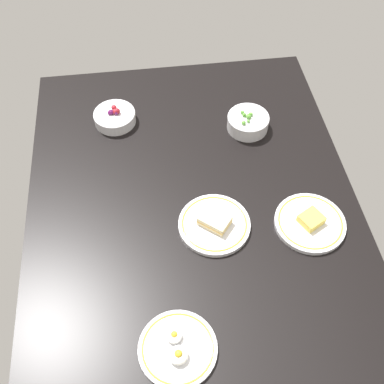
{
  "coord_description": "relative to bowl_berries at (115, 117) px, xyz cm",
  "views": [
    {
      "loc": [
        -87.63,
        11.45,
        123.68
      ],
      "look_at": [
        0.0,
        0.0,
        6.0
      ],
      "focal_mm": 43.12,
      "sensor_mm": 36.0,
      "label": 1
    }
  ],
  "objects": [
    {
      "name": "plate_cheese",
      "position": [
        -52.85,
        -57.96,
        -1.28
      ],
      "size": [
        21.82,
        21.82,
        4.24
      ],
      "color": "silver",
      "rests_on": "dining_table"
    },
    {
      "name": "bowl_peas",
      "position": [
        -9.39,
        -47.28,
        0.55
      ],
      "size": [
        14.95,
        14.95,
        6.69
      ],
      "color": "silver",
      "rests_on": "dining_table"
    },
    {
      "name": "plate_sandwich",
      "position": [
        -49.6,
        -28.72,
        -1.14
      ],
      "size": [
        22.15,
        22.15,
        4.73
      ],
      "color": "silver",
      "rests_on": "dining_table"
    },
    {
      "name": "plate_eggs",
      "position": [
        -85.87,
        -13.36,
        -1.36
      ],
      "size": [
        20.59,
        20.59,
        4.89
      ],
      "color": "silver",
      "rests_on": "dining_table"
    },
    {
      "name": "bowl_berries",
      "position": [
        0.0,
        0.0,
        0.0
      ],
      "size": [
        15.15,
        15.15,
        6.13
      ],
      "color": "silver",
      "rests_on": "dining_table"
    },
    {
      "name": "dining_table",
      "position": [
        -37.22,
        -23.43,
        -4.42
      ],
      "size": [
        132.39,
        105.1,
        4.0
      ],
      "primitive_type": "cube",
      "color": "black",
      "rests_on": "ground"
    }
  ]
}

